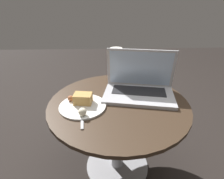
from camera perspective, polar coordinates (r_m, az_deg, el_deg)
ground_plane at (r=1.23m, az=1.69°, el=-23.47°), size 6.00×6.00×0.00m
table at (r=0.98m, az=1.98°, el=-10.20°), size 0.72×0.72×0.48m
napkin at (r=0.87m, az=-10.16°, el=-5.63°), size 0.15×0.11×0.00m
laptop at (r=0.97m, az=8.85°, el=1.17°), size 0.41×0.29×0.24m
beer_glass at (r=1.07m, az=1.52°, el=7.63°), size 0.07×0.07×0.22m
snack_plate at (r=0.87m, az=-9.64°, el=-4.56°), size 0.23×0.23×0.06m
fork at (r=0.83m, az=-9.71°, el=-7.58°), size 0.04×0.20×0.01m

